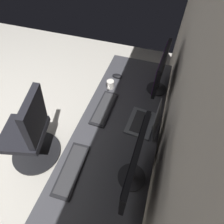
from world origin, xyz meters
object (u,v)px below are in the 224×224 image
object	(u,v)px
monitor_secondary	(161,70)
mouse_main	(117,76)
monitor_primary	(134,163)
laptop_leftmost	(147,121)
keyboard_spare	(71,169)
coffee_mug	(110,85)
drawer_pedestal	(119,149)
office_chair	(31,134)
keyboard_main	(104,108)

from	to	relation	value
monitor_secondary	mouse_main	xyz separation A→B (m)	(-0.05, -0.43, -0.23)
monitor_primary	laptop_leftmost	bearing A→B (deg)	178.33
keyboard_spare	coffee_mug	xyz separation A→B (m)	(-0.91, 0.00, 0.03)
drawer_pedestal	office_chair	size ratio (longest dim) A/B	0.72
monitor_secondary	coffee_mug	xyz separation A→B (m)	(0.12, -0.45, -0.20)
monitor_primary	laptop_leftmost	xyz separation A→B (m)	(-0.48, 0.01, -0.20)
drawer_pedestal	monitor_primary	world-z (taller)	monitor_primary
coffee_mug	office_chair	distance (m)	0.96
keyboard_main	keyboard_spare	size ratio (longest dim) A/B	0.99
monitor_secondary	keyboard_main	xyz separation A→B (m)	(0.41, -0.42, -0.23)
mouse_main	office_chair	xyz separation A→B (m)	(0.80, -0.67, -0.29)
laptop_leftmost	mouse_main	world-z (taller)	laptop_leftmost
laptop_leftmost	mouse_main	bearing A→B (deg)	-140.95
monitor_secondary	coffee_mug	distance (m)	0.51
mouse_main	office_chair	distance (m)	1.09
drawer_pedestal	monitor_secondary	xyz separation A→B (m)	(-0.58, 0.21, 0.63)
drawer_pedestal	keyboard_main	xyz separation A→B (m)	(-0.17, -0.21, 0.39)
keyboard_spare	office_chair	bearing A→B (deg)	-113.87
keyboard_spare	monitor_secondary	bearing A→B (deg)	156.32
monitor_secondary	keyboard_main	bearing A→B (deg)	-45.53
monitor_secondary	keyboard_spare	world-z (taller)	monitor_secondary
keyboard_spare	monitor_primary	bearing A→B (deg)	100.75
laptop_leftmost	monitor_secondary	bearing A→B (deg)	178.91
monitor_primary	keyboard_spare	distance (m)	0.50
monitor_primary	monitor_secondary	distance (m)	0.96
drawer_pedestal	monitor_secondary	size ratio (longest dim) A/B	1.34
office_chair	laptop_leftmost	bearing A→B (deg)	104.34
laptop_leftmost	coffee_mug	distance (m)	0.56
coffee_mug	keyboard_spare	bearing A→B (deg)	-0.04
monitor_secondary	office_chair	bearing A→B (deg)	-55.80
drawer_pedestal	mouse_main	world-z (taller)	mouse_main
laptop_leftmost	office_chair	world-z (taller)	office_chair
drawer_pedestal	laptop_leftmost	distance (m)	0.49
mouse_main	coffee_mug	world-z (taller)	coffee_mug
keyboard_main	office_chair	bearing A→B (deg)	-63.69
drawer_pedestal	coffee_mug	bearing A→B (deg)	-151.54
monitor_primary	office_chair	bearing A→B (deg)	-100.75
monitor_secondary	coffee_mug	size ratio (longest dim) A/B	4.52
laptop_leftmost	drawer_pedestal	bearing A→B (deg)	-61.56
monitor_primary	keyboard_main	xyz separation A→B (m)	(-0.54, -0.40, -0.25)
monitor_secondary	office_chair	world-z (taller)	monitor_secondary
monitor_primary	keyboard_main	distance (m)	0.72
monitor_primary	keyboard_main	bearing A→B (deg)	-143.89
office_chair	drawer_pedestal	bearing A→B (deg)	100.87
monitor_primary	monitor_secondary	bearing A→B (deg)	178.62
monitor_primary	mouse_main	xyz separation A→B (m)	(-1.01, -0.41, -0.24)
mouse_main	monitor_secondary	bearing A→B (deg)	82.87
drawer_pedestal	keyboard_main	distance (m)	0.48
keyboard_main	office_chair	world-z (taller)	office_chair
mouse_main	keyboard_main	bearing A→B (deg)	1.86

